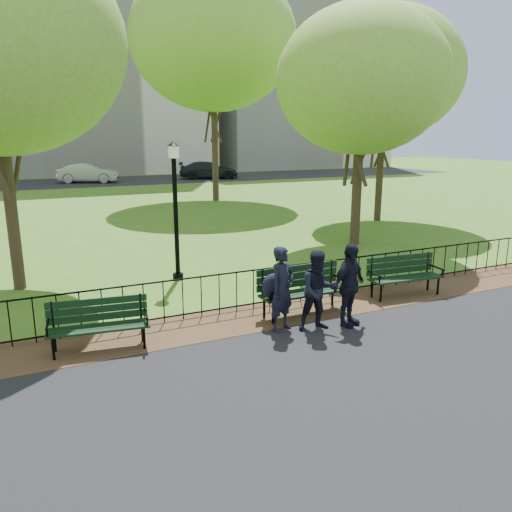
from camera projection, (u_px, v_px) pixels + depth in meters
name	position (u px, v px, depth m)	size (l,w,h in m)	color
ground	(308.00, 340.00, 9.31)	(120.00, 120.00, 0.00)	#396B1C
asphalt_path	(448.00, 436.00, 6.33)	(60.00, 9.20, 0.01)	black
dirt_strip	(272.00, 314.00, 10.63)	(60.00, 1.60, 0.01)	#3D2719
far_street	(82.00, 182.00, 40.04)	(70.00, 9.00, 0.01)	black
iron_fence	(262.00, 286.00, 10.95)	(24.06, 0.06, 1.00)	black
apartment_mid	(75.00, 16.00, 48.73)	(24.00, 15.00, 30.00)	beige
apartment_east	(289.00, 63.00, 59.43)	(20.00, 15.00, 24.00)	silver
park_bench_main	(289.00, 285.00, 10.29)	(2.05, 0.65, 1.12)	black
park_bench_left_a	(98.00, 319.00, 8.80)	(1.79, 0.76, 0.99)	black
park_bench_right_a	(404.00, 271.00, 11.77)	(1.87, 0.74, 1.03)	black
lamppost	(175.00, 206.00, 12.79)	(0.32, 0.32, 3.57)	black
tree_near_e	(362.00, 81.00, 16.21)	(5.63, 5.63, 7.84)	#2D2116
tree_mid_e	(386.00, 74.00, 20.83)	(6.41, 6.41, 8.93)	#2D2116
tree_far_e	(213.00, 39.00, 27.02)	(9.08, 9.08, 12.65)	#2D2116
person_left	(282.00, 289.00, 9.59)	(0.61, 0.40, 1.67)	black
person_mid	(319.00, 291.00, 9.63)	(0.77, 0.40, 1.58)	black
person_right	(349.00, 285.00, 9.82)	(0.98, 0.40, 1.67)	black
sedan_silver	(88.00, 173.00, 39.49)	(1.61, 4.63, 1.52)	#929499
sedan_dark	(208.00, 170.00, 43.03)	(2.05, 5.05, 1.46)	black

